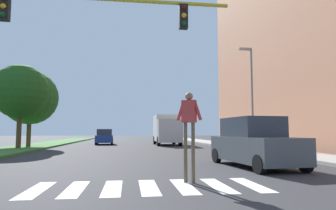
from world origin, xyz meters
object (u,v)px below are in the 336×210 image
at_px(street_lamp_right, 251,88).
at_px(sedan_midblock, 105,137).
at_px(tree_far, 21,92).
at_px(truck_box_delivery, 167,129).
at_px(pedestrian_performer, 189,122).
at_px(suv_crossing, 254,143).
at_px(tree_distant, 30,98).
at_px(traffic_light_gantry, 5,30).

distance_m(street_lamp_right, sedan_midblock, 17.04).
relative_size(tree_far, truck_box_delivery, 1.03).
height_order(street_lamp_right, pedestrian_performer, street_lamp_right).
distance_m(pedestrian_performer, suv_crossing, 4.75).
bearing_deg(tree_distant, pedestrian_performer, -61.55).
relative_size(traffic_light_gantry, sedan_midblock, 2.43).
xyz_separation_m(street_lamp_right, truck_box_delivery, (-5.06, 9.80, -2.96)).
bearing_deg(street_lamp_right, sedan_midblock, 133.97).
distance_m(tree_far, suv_crossing, 18.55).
xyz_separation_m(traffic_light_gantry, street_lamp_right, (12.67, 11.71, 0.19)).
distance_m(tree_far, tree_distant, 2.76).
bearing_deg(pedestrian_performer, tree_far, 122.08).
relative_size(street_lamp_right, pedestrian_performer, 3.01).
xyz_separation_m(traffic_light_gantry, suv_crossing, (8.68, 2.26, -3.47)).
distance_m(tree_far, traffic_light_gantry, 15.45).
xyz_separation_m(street_lamp_right, pedestrian_performer, (-7.31, -12.78, -2.93)).
xyz_separation_m(tree_far, street_lamp_right, (17.23, -3.05, 0.15)).
bearing_deg(tree_far, truck_box_delivery, 29.02).
xyz_separation_m(street_lamp_right, suv_crossing, (-3.99, -9.46, -3.66)).
bearing_deg(pedestrian_performer, traffic_light_gantry, 168.81).
bearing_deg(tree_distant, traffic_light_gantry, -74.97).
relative_size(tree_distant, street_lamp_right, 0.86).
bearing_deg(sedan_midblock, tree_far, -122.64).
xyz_separation_m(sedan_midblock, truck_box_delivery, (6.47, -2.15, 0.87)).
bearing_deg(street_lamp_right, traffic_light_gantry, -137.24).
xyz_separation_m(pedestrian_performer, sedan_midblock, (-4.22, 24.73, -0.90)).
relative_size(tree_far, tree_distant, 0.99).
xyz_separation_m(tree_far, pedestrian_performer, (9.92, -15.83, -2.78)).
relative_size(street_lamp_right, suv_crossing, 1.58).
height_order(tree_far, sedan_midblock, tree_far).
distance_m(tree_distant, sedan_midblock, 9.19).
bearing_deg(sedan_midblock, suv_crossing, -70.60).
height_order(pedestrian_performer, suv_crossing, pedestrian_performer).
distance_m(suv_crossing, sedan_midblock, 22.70).
distance_m(tree_distant, suv_crossing, 20.58).
bearing_deg(sedan_midblock, traffic_light_gantry, -92.76).
bearing_deg(street_lamp_right, truck_box_delivery, 117.29).
bearing_deg(tree_distant, suv_crossing, -48.75).
bearing_deg(tree_far, sedan_midblock, 57.36).
distance_m(traffic_light_gantry, sedan_midblock, 23.97).
bearing_deg(tree_distant, tree_far, -86.97).
bearing_deg(tree_far, traffic_light_gantry, -72.85).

